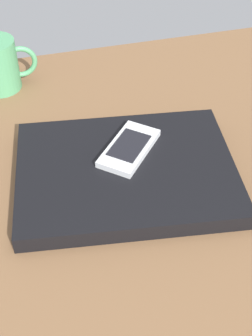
{
  "coord_description": "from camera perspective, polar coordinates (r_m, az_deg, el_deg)",
  "views": [
    {
      "loc": [
        -21.16,
        -43.64,
        50.02
      ],
      "look_at": [
        -8.73,
        2.68,
        5.0
      ],
      "focal_mm": 50.68,
      "sensor_mm": 36.0,
      "label": 1
    }
  ],
  "objects": [
    {
      "name": "desk_surface",
      "position": [
        0.69,
        7.65,
        -2.32
      ],
      "size": [
        120.0,
        80.0,
        3.0
      ],
      "primitive_type": "cube",
      "color": "brown",
      "rests_on": "ground"
    },
    {
      "name": "laptop_closed",
      "position": [
        0.66,
        -0.0,
        -0.48
      ],
      "size": [
        32.97,
        26.55,
        2.46
      ],
      "primitive_type": "cube",
      "rotation": [
        0.0,
        0.0,
        -0.14
      ],
      "color": "black",
      "rests_on": "desk_surface"
    },
    {
      "name": "cell_phone_on_laptop",
      "position": [
        0.67,
        0.38,
        2.43
      ],
      "size": [
        10.83,
        11.34,
        1.1
      ],
      "color": "silver",
      "rests_on": "laptop_closed"
    }
  ]
}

